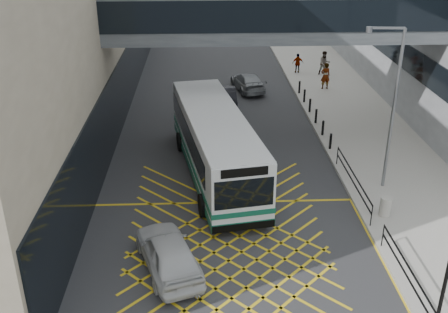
{
  "coord_description": "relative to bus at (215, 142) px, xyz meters",
  "views": [
    {
      "loc": [
        -0.91,
        -16.65,
        12.28
      ],
      "look_at": [
        0.0,
        4.0,
        2.6
      ],
      "focal_mm": 42.0,
      "sensor_mm": 36.0,
      "label": 1
    }
  ],
  "objects": [
    {
      "name": "skybridge",
      "position": [
        3.31,
        4.52,
        5.73
      ],
      "size": [
        20.0,
        4.1,
        3.0
      ],
      "color": "#4F5459",
      "rests_on": "ground"
    },
    {
      "name": "car_dark",
      "position": [
        0.88,
        10.25,
        -1.03
      ],
      "size": [
        1.97,
        4.77,
        1.48
      ],
      "primitive_type": "imported",
      "rotation": [
        0.0,
        0.0,
        3.17
      ],
      "color": "black",
      "rests_on": "ground"
    },
    {
      "name": "kerb_railings",
      "position": [
        6.46,
        -5.7,
        -0.89
      ],
      "size": [
        0.05,
        12.54,
        1.0
      ],
      "color": "black",
      "rests_on": "pavement"
    },
    {
      "name": "litter_bin",
      "position": [
        7.33,
        -4.67,
        -1.17
      ],
      "size": [
        0.51,
        0.51,
        0.88
      ],
      "primitive_type": "cylinder",
      "color": "#ADA89E",
      "rests_on": "pavement"
    },
    {
      "name": "car_silver",
      "position": [
        2.87,
        13.87,
        -1.08
      ],
      "size": [
        2.69,
        4.75,
        1.39
      ],
      "primitive_type": "imported",
      "rotation": [
        0.0,
        0.0,
        3.33
      ],
      "color": "gray",
      "rests_on": "ground"
    },
    {
      "name": "bus",
      "position": [
        0.0,
        0.0,
        0.0
      ],
      "size": [
        4.67,
        12.08,
        3.31
      ],
      "rotation": [
        0.0,
        0.0,
        0.17
      ],
      "color": "silver",
      "rests_on": "ground"
    },
    {
      "name": "ground",
      "position": [
        0.31,
        -7.48,
        -1.77
      ],
      "size": [
        120.0,
        120.0,
        0.0
      ],
      "primitive_type": "plane",
      "color": "#333335"
    },
    {
      "name": "street_lamp",
      "position": [
        7.96,
        -1.92,
        2.75
      ],
      "size": [
        1.74,
        0.35,
        7.66
      ],
      "rotation": [
        0.0,
        0.0,
        -0.08
      ],
      "color": "slate",
      "rests_on": "pavement"
    },
    {
      "name": "pavement",
      "position": [
        9.31,
        7.52,
        -1.69
      ],
      "size": [
        6.0,
        54.0,
        0.16
      ],
      "primitive_type": "cube",
      "color": "#A9A49B",
      "rests_on": "ground"
    },
    {
      "name": "pedestrian_a",
      "position": [
        8.65,
        13.5,
        -0.63
      ],
      "size": [
        0.85,
        0.66,
        1.97
      ],
      "primitive_type": "imported",
      "rotation": [
        0.0,
        0.0,
        3.28
      ],
      "color": "gray",
      "rests_on": "pavement"
    },
    {
      "name": "pedestrian_c",
      "position": [
        7.33,
        17.86,
        -0.82
      ],
      "size": [
        0.95,
        0.47,
        1.59
      ],
      "primitive_type": "imported",
      "rotation": [
        0.0,
        0.0,
        3.16
      ],
      "color": "gray",
      "rests_on": "pavement"
    },
    {
      "name": "box_junction",
      "position": [
        0.31,
        -7.48,
        -1.77
      ],
      "size": [
        12.0,
        9.0,
        0.01
      ],
      "color": "gold",
      "rests_on": "ground"
    },
    {
      "name": "pedestrian_b",
      "position": [
        9.39,
        17.19,
        -0.65
      ],
      "size": [
        0.96,
        0.59,
        1.92
      ],
      "primitive_type": "imported",
      "rotation": [
        0.0,
        0.0,
        0.05
      ],
      "color": "gray",
      "rests_on": "pavement"
    },
    {
      "name": "bollards",
      "position": [
        6.56,
        7.52,
        -1.16
      ],
      "size": [
        0.14,
        10.14,
        0.9
      ],
      "color": "black",
      "rests_on": "pavement"
    },
    {
      "name": "car_white",
      "position": [
        -1.96,
        -7.89,
        -1.0
      ],
      "size": [
        3.39,
        5.2,
        1.53
      ],
      "primitive_type": "imported",
      "rotation": [
        0.0,
        0.0,
        3.46
      ],
      "color": "silver",
      "rests_on": "ground"
    }
  ]
}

